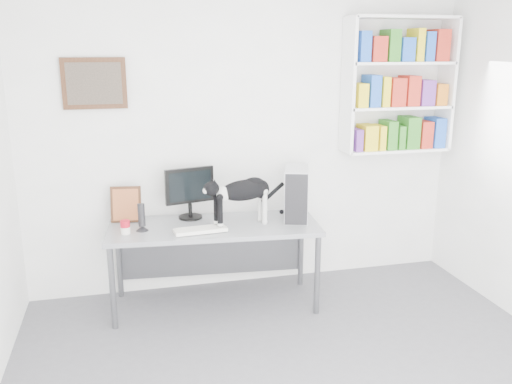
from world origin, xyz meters
TOP-DOWN VIEW (x-y plane):
  - room at (0.00, 0.00)m, footprint 4.01×4.01m
  - bookshelf at (1.40, 1.85)m, footprint 1.03×0.28m
  - wall_art at (-1.30, 1.97)m, footprint 0.52×0.04m
  - desk at (-0.39, 1.55)m, footprint 1.82×0.84m
  - monitor at (-0.56, 1.79)m, footprint 0.47×0.30m
  - keyboard at (-0.53, 1.40)m, footprint 0.44×0.20m
  - pc_tower at (0.34, 1.59)m, footprint 0.33×0.49m
  - speaker at (-0.99, 1.54)m, footprint 0.11×0.11m
  - leaning_print at (-1.11, 1.82)m, footprint 0.27×0.14m
  - soup_can at (-1.12, 1.49)m, footprint 0.10×0.10m
  - cat at (-0.16, 1.47)m, footprint 0.69×0.33m

SIDE VIEW (x-z plane):
  - desk at x=-0.39m, z-range 0.00..0.74m
  - keyboard at x=-0.53m, z-range 0.74..0.77m
  - soup_can at x=-1.12m, z-range 0.74..0.85m
  - speaker at x=-0.99m, z-range 0.74..0.97m
  - leaning_print at x=-1.11m, z-range 0.74..1.05m
  - cat at x=-0.16m, z-range 0.74..1.15m
  - pc_tower at x=0.34m, z-range 0.74..1.18m
  - monitor at x=-0.56m, z-range 0.74..1.20m
  - room at x=0.00m, z-range 0.00..2.70m
  - bookshelf at x=1.40m, z-range 1.23..2.47m
  - wall_art at x=-1.30m, z-range 1.69..2.11m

